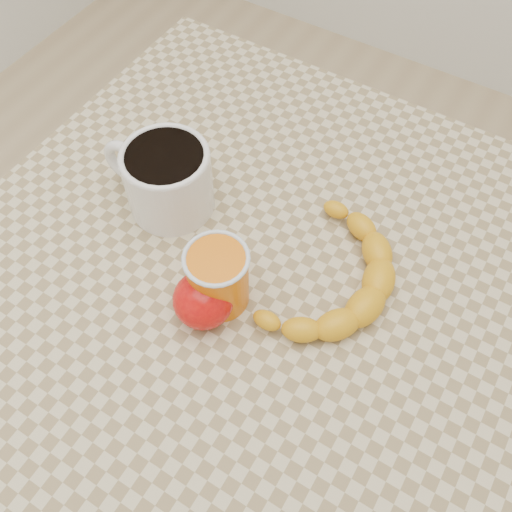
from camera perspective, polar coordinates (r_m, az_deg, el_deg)
The scene contains 6 objects.
ground at distance 1.45m, azimuth 0.00°, elevation -17.06°, with size 3.00×3.00×0.00m, color tan.
table at distance 0.83m, azimuth 0.00°, elevation -4.02°, with size 0.80×0.80×0.75m.
coffee_mug at distance 0.79m, azimuth -8.99°, elevation 7.82°, with size 0.17×0.12×0.10m.
orange_juice_glass at distance 0.69m, azimuth -3.82°, elevation -2.13°, with size 0.08×0.08×0.09m.
apple at distance 0.69m, azimuth -5.29°, elevation -4.39°, with size 0.09×0.09×0.07m.
banana at distance 0.73m, azimuth 7.39°, elevation -2.03°, with size 0.22×0.29×0.04m, color gold, non-canonical shape.
Camera 1 is at (0.21, -0.35, 1.39)m, focal length 40.00 mm.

